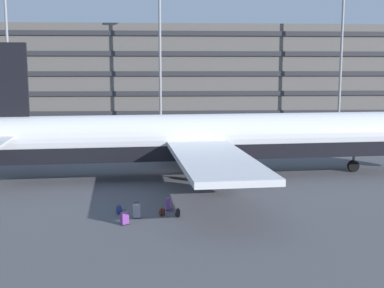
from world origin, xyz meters
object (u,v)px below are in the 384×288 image
at_px(backpack_silver, 178,213).
at_px(backpack_orange, 119,210).
at_px(airliner, 202,139).
at_px(suitcase_laid_flat, 137,211).
at_px(backpack_upright, 162,212).
at_px(suitcase_black, 125,218).
at_px(suitcase_red, 169,204).

distance_m(backpack_silver, backpack_orange, 3.37).
height_order(airliner, backpack_silver, airliner).
distance_m(suitcase_laid_flat, backpack_silver, 2.26).
bearing_deg(backpack_silver, backpack_upright, 162.40).
xyz_separation_m(suitcase_laid_flat, backpack_silver, (2.26, 0.04, -0.16)).
xyz_separation_m(airliner, suitcase_laid_flat, (-4.42, -10.72, -2.46)).
distance_m(suitcase_laid_flat, backpack_upright, 1.42).
distance_m(backpack_upright, backpack_orange, 2.45).
distance_m(airliner, suitcase_laid_flat, 11.86).
xyz_separation_m(suitcase_laid_flat, backpack_orange, (-1.03, 0.80, -0.16)).
xyz_separation_m(suitcase_black, backpack_orange, (-0.45, 1.97, -0.11)).
height_order(backpack_upright, backpack_orange, backpack_orange).
relative_size(suitcase_laid_flat, backpack_orange, 1.65).
height_order(airliner, suitcase_laid_flat, airliner).
bearing_deg(suitcase_red, airliner, 74.15).
bearing_deg(backpack_upright, suitcase_black, -142.50).
height_order(suitcase_black, suitcase_laid_flat, suitcase_laid_flat).
xyz_separation_m(airliner, backpack_orange, (-5.45, -9.93, -2.62)).
height_order(suitcase_red, backpack_upright, suitcase_red).
bearing_deg(suitcase_black, backpack_silver, 23.23).
distance_m(suitcase_red, suitcase_laid_flat, 2.33).
bearing_deg(airliner, backpack_silver, -101.44).
height_order(suitcase_black, backpack_upright, suitcase_black).
xyz_separation_m(suitcase_laid_flat, backpack_upright, (1.37, 0.32, -0.19)).
distance_m(airliner, suitcase_red, 9.92).
relative_size(suitcase_black, suitcase_red, 0.88).
xyz_separation_m(suitcase_red, backpack_orange, (-2.82, -0.68, -0.14)).
bearing_deg(backpack_orange, suitcase_red, 13.58).
relative_size(suitcase_black, backpack_upright, 1.58).
bearing_deg(airliner, suitcase_red, -105.85).
height_order(airliner, suitcase_black, airliner).
bearing_deg(suitcase_laid_flat, airliner, 67.61).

